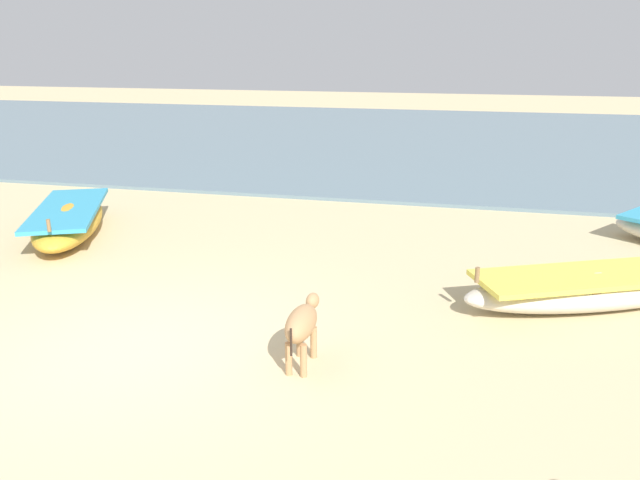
{
  "coord_description": "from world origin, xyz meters",
  "views": [
    {
      "loc": [
        3.54,
        -5.82,
        3.37
      ],
      "look_at": [
        1.5,
        2.72,
        0.6
      ],
      "focal_mm": 35.0,
      "sensor_mm": 36.0,
      "label": 1
    }
  ],
  "objects": [
    {
      "name": "fishing_boat_5",
      "position": [
        5.33,
        2.55,
        0.26
      ],
      "size": [
        3.82,
        2.45,
        0.67
      ],
      "rotation": [
        0.0,
        0.0,
        3.57
      ],
      "color": "beige",
      "rests_on": "ground"
    },
    {
      "name": "fishing_boat_3",
      "position": [
        -3.48,
        3.8,
        0.29
      ],
      "size": [
        2.44,
        3.58,
        0.73
      ],
      "rotation": [
        0.0,
        0.0,
        5.15
      ],
      "color": "gold",
      "rests_on": "ground"
    },
    {
      "name": "sea_water",
      "position": [
        0.0,
        17.44,
        0.04
      ],
      "size": [
        60.0,
        20.0,
        0.08
      ],
      "primitive_type": "cube",
      "color": "slate",
      "rests_on": "ground"
    },
    {
      "name": "calf_near_tan",
      "position": [
        1.93,
        0.1,
        0.48
      ],
      "size": [
        0.3,
        1.04,
        0.67
      ],
      "rotation": [
        0.0,
        0.0,
        1.57
      ],
      "color": "tan",
      "rests_on": "ground"
    },
    {
      "name": "ground",
      "position": [
        0.0,
        0.0,
        0.0
      ],
      "size": [
        80.0,
        80.0,
        0.0
      ],
      "primitive_type": "plane",
      "color": "#CCB789"
    }
  ]
}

